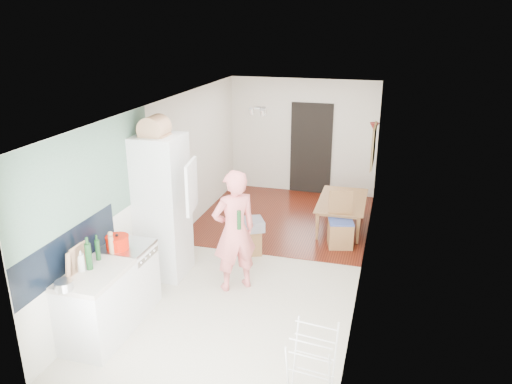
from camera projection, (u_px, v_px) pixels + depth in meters
The scene contains 32 objects.
room_shell at pixel (260, 187), 7.64m from camera, with size 3.20×7.00×2.50m, color white, non-canonical shape.
floor at pixel (260, 260), 8.06m from camera, with size 3.20×7.00×0.01m, color beige.
wood_floor_overlay at pixel (285, 218), 9.73m from camera, with size 3.20×3.30×0.01m, color #631F0E.
sage_wall_panel at pixel (90, 180), 6.03m from camera, with size 0.02×3.00×1.30m, color slate.
tile_splashback at pixel (69, 251), 5.77m from camera, with size 0.02×1.90×0.50m, color black.
doorway_recess at pixel (311, 149), 10.83m from camera, with size 0.90×0.04×2.00m, color black.
base_cabinet at pixel (98, 309), 5.93m from camera, with size 0.60×0.90×0.86m, color silver.
worktop at pixel (93, 275), 5.78m from camera, with size 0.62×0.92×0.06m, color beige.
range_cooker at pixel (129, 278), 6.61m from camera, with size 0.60×0.60×0.88m, color silver.
cooker_top at pixel (126, 247), 6.46m from camera, with size 0.60×0.60×0.04m, color #BCBCBE.
fridge_housing at pixel (162, 207), 7.32m from camera, with size 0.66×0.66×2.15m, color silver.
fridge_door at pixel (191, 186), 6.73m from camera, with size 0.56×0.04×0.70m, color silver.
fridge_interior at pixel (180, 178), 7.08m from camera, with size 0.02×0.52×0.66m, color white.
pinboard at pixel (374, 146), 8.86m from camera, with size 0.03×0.90×0.70m, color tan.
pinboard_frame at pixel (373, 145), 8.86m from camera, with size 0.01×0.94×0.74m, color olive.
wall_sconce at pixel (374, 127), 9.39m from camera, with size 0.18×0.18×0.16m, color maroon.
person at pixel (234, 220), 6.91m from camera, with size 0.76×0.50×2.10m, color #F27877.
dining_table at pixel (343, 216), 9.24m from camera, with size 1.30×0.72×0.46m, color olive.
dining_chair at pixel (341, 221), 8.38m from camera, with size 0.40×0.40×0.95m, color olive, non-canonical shape.
stool at pixel (251, 241), 8.23m from camera, with size 0.33×0.33×0.43m, color olive, non-canonical shape.
grey_drape at pixel (251, 225), 8.12m from camera, with size 0.39×0.39×0.17m, color gray.
drying_rack at pixel (312, 368), 4.95m from camera, with size 0.43×0.39×0.84m, color silver, non-canonical shape.
bread_bin at pixel (154, 129), 6.90m from camera, with size 0.38×0.36×0.20m, color tan, non-canonical shape.
red_casserole at pixel (117, 242), 6.33m from camera, with size 0.30×0.30×0.17m, color red.
steel_pan at pixel (64, 285), 5.39m from camera, with size 0.20×0.20×0.10m, color #BCBCBE.
held_bottle at pixel (239, 220), 6.68m from camera, with size 0.06×0.06×0.27m, color #17431D.
bottle_a at pixel (89, 257), 5.79m from camera, with size 0.08×0.08×0.32m, color #17431D.
bottle_b at pixel (98, 250), 6.03m from camera, with size 0.06×0.06×0.26m, color #17431D.
bottle_c at pixel (81, 263), 5.77m from camera, with size 0.09×0.09×0.21m, color silver.
pepper_mill_front at pixel (111, 245), 6.20m from camera, with size 0.06×0.06×0.23m, color tan.
pepper_mill_back at pixel (111, 245), 6.22m from camera, with size 0.05×0.05×0.19m, color tan.
chopping_boards at pixel (76, 260), 5.68m from camera, with size 0.04×0.26×0.35m, color tan, non-canonical shape.
Camera 1 is at (1.91, -6.98, 3.71)m, focal length 35.00 mm.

